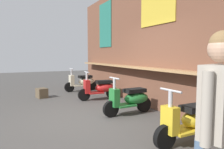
{
  "coord_description": "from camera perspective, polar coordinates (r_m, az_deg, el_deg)",
  "views": [
    {
      "loc": [
        4.64,
        -1.69,
        1.51
      ],
      "look_at": [
        -1.39,
        1.22,
        0.9
      ],
      "focal_mm": 34.28,
      "sensor_mm": 36.0,
      "label": 1
    }
  ],
  "objects": [
    {
      "name": "merchandise_crate",
      "position": [
        7.99,
        -18.22,
        -4.71
      ],
      "size": [
        0.47,
        0.41,
        0.34
      ],
      "primitive_type": "cube",
      "rotation": [
        0.0,
        0.0,
        0.23
      ],
      "color": "brown",
      "rests_on": "ground_plane"
    },
    {
      "name": "scooter_yellow",
      "position": [
        3.98,
        20.34,
        -11.47
      ],
      "size": [
        0.46,
        1.4,
        0.97
      ],
      "rotation": [
        0.0,
        0.0,
        -1.53
      ],
      "color": "gold",
      "rests_on": "ground_plane"
    },
    {
      "name": "ground_plane",
      "position": [
        5.16,
        -5.63,
        -11.81
      ],
      "size": [
        31.28,
        31.28,
        0.0
      ],
      "primitive_type": "plane",
      "color": "#474442"
    },
    {
      "name": "scooter_red",
      "position": [
        7.28,
        -3.08,
        -3.66
      ],
      "size": [
        0.47,
        1.4,
        0.97
      ],
      "rotation": [
        0.0,
        0.0,
        -1.62
      ],
      "color": "red",
      "rests_on": "ground_plane"
    },
    {
      "name": "shopper_with_handbag",
      "position": [
        1.98,
        26.91,
        -9.01
      ],
      "size": [
        0.41,
        0.66,
        1.7
      ],
      "rotation": [
        0.0,
        0.0,
        3.44
      ],
      "color": "slate",
      "rests_on": "ground_plane"
    },
    {
      "name": "scooter_green",
      "position": [
        5.51,
        5.04,
        -6.54
      ],
      "size": [
        0.47,
        1.4,
        0.97
      ],
      "rotation": [
        0.0,
        0.0,
        -1.52
      ],
      "color": "#237533",
      "rests_on": "ground_plane"
    },
    {
      "name": "market_stall_facade",
      "position": [
        5.95,
        12.99,
        9.06
      ],
      "size": [
        11.17,
        0.61,
        3.85
      ],
      "color": "brown",
      "rests_on": "ground_plane"
    },
    {
      "name": "scooter_cream",
      "position": [
        9.09,
        -7.82,
        -1.93
      ],
      "size": [
        0.47,
        1.4,
        0.97
      ],
      "rotation": [
        0.0,
        0.0,
        -1.52
      ],
      "color": "beige",
      "rests_on": "ground_plane"
    }
  ]
}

